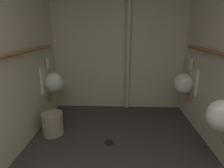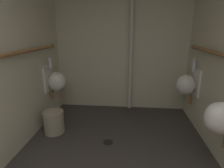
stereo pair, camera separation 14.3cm
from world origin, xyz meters
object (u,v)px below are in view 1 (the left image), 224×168
Objects in this scene: urinal_right_mid at (223,115)px; urinal_right_far at (185,83)px; standpipe_back_wall at (128,41)px; urinal_left_mid at (53,82)px; waste_bin at (53,124)px; floor_drain at (109,142)px.

urinal_right_far is at bearing 90.00° from urinal_right_mid.
standpipe_back_wall is at bearing 118.74° from urinal_right_mid.
urinal_right_mid is at bearing -28.01° from urinal_left_mid.
standpipe_back_wall is at bearing 21.89° from urinal_left_mid.
waste_bin is (0.13, -0.50, -0.51)m from urinal_left_mid.
urinal_left_mid is at bearing -179.66° from urinal_right_far.
waste_bin is (-2.07, 0.67, -0.51)m from urinal_right_mid.
floor_drain is 0.90m from waste_bin.
floor_drain is at bearing -103.42° from standpipe_back_wall.
urinal_right_mid is 2.24m from waste_bin.
floor_drain is at bearing -149.56° from urinal_right_far.
urinal_left_mid reaches higher than floor_drain.
urinal_left_mid and urinal_right_far have the same top height.
urinal_left_mid is 5.39× the size of floor_drain.
urinal_right_mid is (2.20, -1.17, 0.00)m from urinal_left_mid.
urinal_left_mid is 1.52m from standpipe_back_wall.
waste_bin is at bearing -166.18° from urinal_right_far.
urinal_right_far is (2.20, 0.01, 0.00)m from urinal_left_mid.
urinal_right_far is at bearing 13.82° from waste_bin.
urinal_right_mid and urinal_right_far have the same top height.
urinal_right_far reaches higher than waste_bin.
urinal_right_far is 2.20m from waste_bin.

